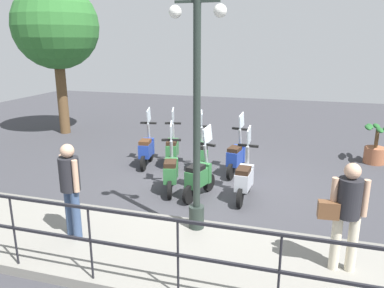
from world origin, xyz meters
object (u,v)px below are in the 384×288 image
(scooter_far_0, at_px, (236,156))
(scooter_far_3, at_px, (147,149))
(pedestrian_distant, at_px, (70,184))
(lamp_post_near, at_px, (197,127))
(scooter_far_1, at_px, (202,153))
(potted_palm, at_px, (375,148))
(scooter_near_0, at_px, (244,178))
(scooter_near_2, at_px, (171,171))
(pedestrian_with_bag, at_px, (346,209))
(tree_large, at_px, (56,27))
(scooter_far_2, at_px, (172,149))
(scooter_near_1, at_px, (199,176))

(scooter_far_0, distance_m, scooter_far_3, 2.43)
(pedestrian_distant, height_order, scooter_far_0, pedestrian_distant)
(lamp_post_near, bearing_deg, scooter_far_1, 13.42)
(potted_palm, distance_m, scooter_near_0, 4.67)
(scooter_near_2, distance_m, scooter_far_0, 1.94)
(pedestrian_with_bag, xyz_separation_m, potted_palm, (5.86, -1.36, -0.63))
(tree_large, relative_size, scooter_far_2, 3.40)
(scooter_near_1, bearing_deg, scooter_far_3, 65.57)
(scooter_near_2, height_order, scooter_far_3, same)
(tree_large, height_order, scooter_far_0, tree_large)
(tree_large, xyz_separation_m, scooter_near_2, (-4.15, -5.61, -3.25))
(potted_palm, bearing_deg, scooter_far_1, 114.11)
(tree_large, height_order, scooter_far_2, tree_large)
(pedestrian_with_bag, xyz_separation_m, scooter_near_2, (2.35, 3.38, -0.60))
(lamp_post_near, height_order, pedestrian_distant, lamp_post_near)
(scooter_far_3, bearing_deg, scooter_near_2, -150.09)
(scooter_near_1, bearing_deg, scooter_far_2, 50.74)
(pedestrian_with_bag, xyz_separation_m, scooter_near_0, (2.36, 1.73, -0.60))
(lamp_post_near, distance_m, scooter_near_1, 2.21)
(scooter_far_2, bearing_deg, scooter_far_3, 90.13)
(tree_large, distance_m, scooter_near_1, 8.28)
(scooter_near_1, xyz_separation_m, scooter_far_1, (1.66, 0.39, 0.00))
(pedestrian_distant, xyz_separation_m, scooter_near_1, (2.47, -1.47, -0.60))
(scooter_near_1, xyz_separation_m, scooter_far_0, (1.64, -0.52, 0.00))
(scooter_near_2, bearing_deg, pedestrian_distant, 147.82)
(scooter_far_0, bearing_deg, scooter_near_2, 150.23)
(scooter_near_0, bearing_deg, pedestrian_with_bag, -141.10)
(pedestrian_with_bag, height_order, scooter_near_1, pedestrian_with_bag)
(scooter_near_1, distance_m, scooter_far_3, 2.53)
(scooter_far_3, bearing_deg, scooter_far_0, -99.11)
(lamp_post_near, xyz_separation_m, potted_palm, (5.24, -3.65, -1.50))
(pedestrian_with_bag, distance_m, scooter_near_2, 4.16)
(potted_palm, xyz_separation_m, scooter_near_0, (-3.50, 3.09, 0.04))
(lamp_post_near, xyz_separation_m, scooter_far_3, (3.25, 2.31, -1.46))
(potted_palm, relative_size, scooter_near_2, 0.69)
(lamp_post_near, relative_size, scooter_far_1, 2.65)
(scooter_near_2, bearing_deg, scooter_far_1, -26.78)
(scooter_far_2, height_order, scooter_far_3, same)
(tree_large, xyz_separation_m, scooter_near_0, (-4.14, -7.25, -3.25))
(pedestrian_with_bag, distance_m, pedestrian_distant, 4.17)
(scooter_far_1, bearing_deg, pedestrian_with_bag, -158.60)
(pedestrian_distant, relative_size, scooter_far_1, 1.03)
(scooter_far_1, bearing_deg, potted_palm, -82.88)
(scooter_far_0, relative_size, scooter_far_1, 1.00)
(scooter_near_1, bearing_deg, tree_large, 71.95)
(scooter_far_1, height_order, scooter_far_2, same)
(pedestrian_distant, bearing_deg, scooter_near_1, 177.06)
(pedestrian_distant, distance_m, scooter_far_2, 4.32)
(scooter_far_0, distance_m, scooter_far_2, 1.77)
(scooter_near_1, distance_m, scooter_far_0, 1.72)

